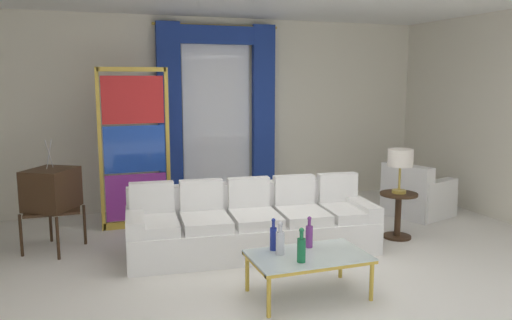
% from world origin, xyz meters
% --- Properties ---
extents(ground_plane, '(16.00, 16.00, 0.00)m').
position_xyz_m(ground_plane, '(0.00, 0.00, 0.00)').
color(ground_plane, white).
extents(wall_rear, '(8.00, 0.12, 3.00)m').
position_xyz_m(wall_rear, '(0.00, 3.06, 1.50)').
color(wall_rear, silver).
rests_on(wall_rear, ground).
extents(wall_right, '(0.12, 7.00, 3.00)m').
position_xyz_m(wall_right, '(3.66, 0.60, 1.50)').
color(wall_right, silver).
rests_on(wall_right, ground).
extents(curtained_window, '(2.00, 0.17, 2.70)m').
position_xyz_m(curtained_window, '(-0.02, 2.89, 1.74)').
color(curtained_window, white).
rests_on(curtained_window, ground).
extents(couch_white_long, '(2.99, 1.19, 0.86)m').
position_xyz_m(couch_white_long, '(-0.23, 0.61, 0.31)').
color(couch_white_long, white).
rests_on(couch_white_long, ground).
extents(coffee_table, '(1.10, 0.67, 0.41)m').
position_xyz_m(coffee_table, '(-0.15, -0.80, 0.37)').
color(coffee_table, silver).
rests_on(coffee_table, ground).
extents(bottle_blue_decanter, '(0.07, 0.07, 0.31)m').
position_xyz_m(bottle_blue_decanter, '(-0.05, -0.62, 0.53)').
color(bottle_blue_decanter, '#753384').
rests_on(bottle_blue_decanter, coffee_table).
extents(bottle_crystal_tall, '(0.08, 0.08, 0.32)m').
position_xyz_m(bottle_crystal_tall, '(-0.29, -0.96, 0.54)').
color(bottle_crystal_tall, '#196B3D').
rests_on(bottle_crystal_tall, coffee_table).
extents(bottle_amber_squat, '(0.07, 0.07, 0.32)m').
position_xyz_m(bottle_amber_squat, '(-0.41, -0.58, 0.54)').
color(bottle_amber_squat, navy).
rests_on(bottle_amber_squat, coffee_table).
extents(bottle_ruby_flask, '(0.08, 0.08, 0.32)m').
position_xyz_m(bottle_ruby_flask, '(-0.40, -0.71, 0.54)').
color(bottle_ruby_flask, silver).
rests_on(bottle_ruby_flask, coffee_table).
extents(vintage_tv, '(0.74, 0.77, 1.35)m').
position_xyz_m(vintage_tv, '(-2.47, 1.40, 0.73)').
color(vintage_tv, '#382314').
rests_on(vintage_tv, ground).
extents(armchair_white, '(1.03, 1.02, 0.80)m').
position_xyz_m(armchair_white, '(2.62, 1.27, 0.29)').
color(armchair_white, white).
rests_on(armchair_white, ground).
extents(stained_glass_divider, '(0.95, 0.05, 2.20)m').
position_xyz_m(stained_glass_divider, '(-1.42, 2.04, 1.06)').
color(stained_glass_divider, gold).
rests_on(stained_glass_divider, ground).
extents(peacock_figurine, '(0.44, 0.60, 0.50)m').
position_xyz_m(peacock_figurine, '(-0.90, 1.58, 0.22)').
color(peacock_figurine, beige).
rests_on(peacock_figurine, ground).
extents(round_side_table, '(0.48, 0.48, 0.59)m').
position_xyz_m(round_side_table, '(1.71, 0.44, 0.36)').
color(round_side_table, '#382314').
rests_on(round_side_table, ground).
extents(table_lamp_brass, '(0.32, 0.32, 0.57)m').
position_xyz_m(table_lamp_brass, '(1.71, 0.44, 1.03)').
color(table_lamp_brass, '#B29338').
rests_on(table_lamp_brass, round_side_table).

